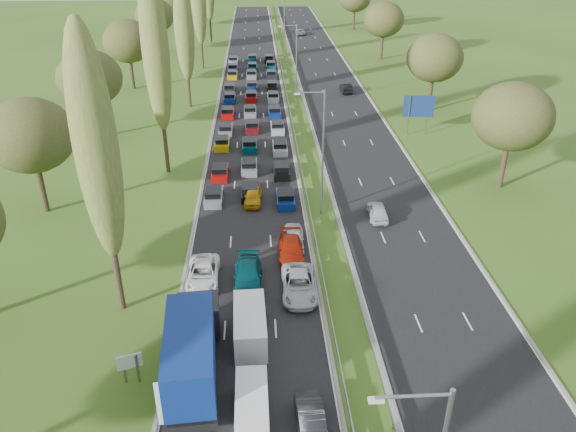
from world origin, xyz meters
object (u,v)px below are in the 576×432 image
object	(u,v)px
white_van_front	(252,403)
white_van_rear	(250,323)
blue_lorry	(192,349)
info_sign	(130,364)
direction_sign	(419,108)
near_car_2	(203,274)

from	to	relation	value
white_van_front	white_van_rear	world-z (taller)	white_van_rear
blue_lorry	white_van_rear	xyz separation A→B (m)	(3.41, 3.60, -1.08)
blue_lorry	info_sign	distance (m)	3.85
white_van_rear	info_sign	size ratio (longest dim) A/B	2.55
white_van_front	direction_sign	size ratio (longest dim) A/B	0.89
white_van_front	blue_lorry	bearing A→B (deg)	136.33
white_van_front	direction_sign	bearing A→B (deg)	64.59
blue_lorry	direction_sign	world-z (taller)	direction_sign
blue_lorry	info_sign	world-z (taller)	blue_lorry
blue_lorry	info_sign	xyz separation A→B (m)	(-3.76, -0.25, -0.81)
near_car_2	white_van_rear	size ratio (longest dim) A/B	0.98
blue_lorry	direction_sign	xyz separation A→B (m)	(25.04, 42.95, 1.39)
info_sign	direction_sign	distance (m)	51.97
white_van_rear	near_car_2	bearing A→B (deg)	116.88
blue_lorry	white_van_front	distance (m)	5.01
info_sign	direction_sign	bearing A→B (deg)	56.31
blue_lorry	info_sign	size ratio (longest dim) A/B	4.79
near_car_2	white_van_front	bearing A→B (deg)	-75.03
near_car_2	direction_sign	world-z (taller)	direction_sign
near_car_2	direction_sign	distance (m)	41.40
white_van_rear	direction_sign	xyz separation A→B (m)	(21.63, 39.35, 2.47)
white_van_rear	info_sign	world-z (taller)	white_van_rear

